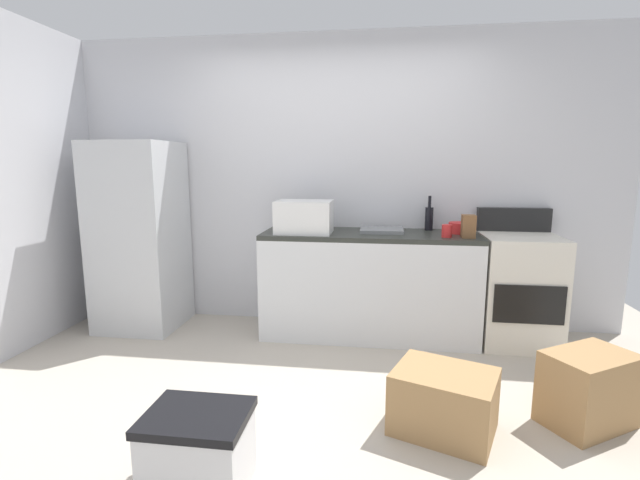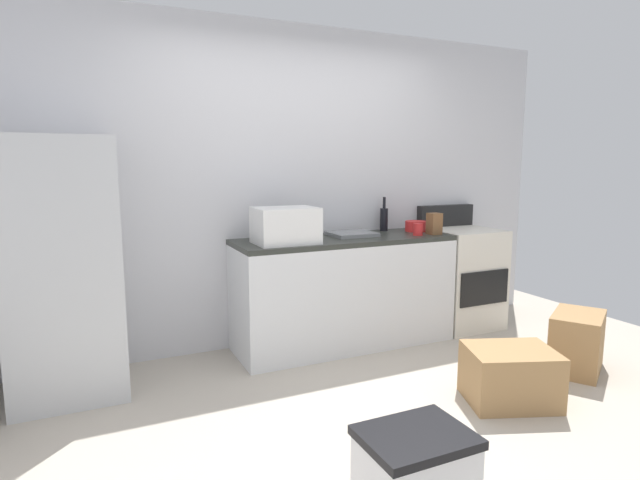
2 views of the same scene
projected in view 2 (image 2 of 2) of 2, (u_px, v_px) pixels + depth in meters
name	position (u px, v px, depth m)	size (l,w,h in m)	color
ground_plane	(392.00, 414.00, 3.10)	(6.00, 6.00, 0.00)	#B2A899
wall_back	(294.00, 187.00, 4.29)	(5.00, 0.10, 2.60)	silver
kitchen_counter	(344.00, 291.00, 4.23)	(1.80, 0.60, 0.90)	silver
refrigerator	(63.00, 269.00, 3.27)	(0.68, 0.66, 1.66)	silver
stove_oven	(461.00, 276.00, 4.74)	(0.60, 0.61, 1.10)	silver
microwave	(286.00, 225.00, 3.84)	(0.46, 0.34, 0.27)	white
sink_basin	(352.00, 234.00, 4.26)	(0.36, 0.32, 0.03)	slate
wine_bottle	(384.00, 219.00, 4.55)	(0.07, 0.07, 0.30)	black
coffee_mug	(418.00, 229.00, 4.27)	(0.08, 0.08, 0.10)	red
knife_block	(434.00, 224.00, 4.33)	(0.10, 0.10, 0.18)	brown
mixing_bowl	(416.00, 226.00, 4.53)	(0.19, 0.19, 0.09)	red
cardboard_box_large	(577.00, 342.00, 3.72)	(0.49, 0.32, 0.42)	#A37A4C
cardboard_box_medium	(510.00, 376.00, 3.23)	(0.53, 0.41, 0.35)	#A37A4C
storage_bin	(415.00, 474.00, 2.18)	(0.46, 0.36, 0.38)	silver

